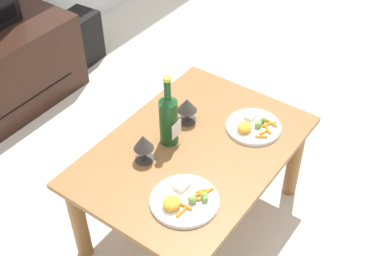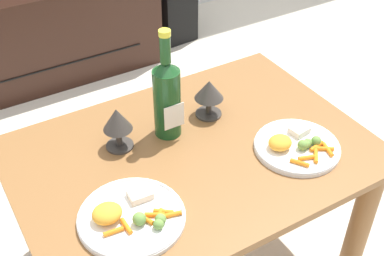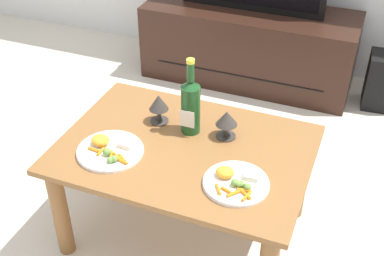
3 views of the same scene
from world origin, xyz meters
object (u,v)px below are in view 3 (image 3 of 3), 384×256
Objects in this scene: tv_stand at (249,45)px; dining_table at (185,164)px; dinner_plate_right at (235,182)px; dinner_plate_left at (110,150)px; floor_speaker at (383,81)px; goblet_left at (159,104)px; goblet_right at (227,120)px; wine_bottle at (191,104)px.

dining_table is at bearing -84.37° from tv_stand.
dinner_plate_left is at bearing 179.97° from dinner_plate_right.
dinner_plate_right is at bearing -110.75° from floor_speaker.
dinner_plate_left is at bearing -109.16° from goblet_left.
goblet_right is at bearing 115.21° from dinner_plate_right.
goblet_right is (-0.60, -1.32, 0.40)m from floor_speaker.
dining_table is 0.32m from dinner_plate_right.
tv_stand is at bearing 104.14° from dinner_plate_right.
goblet_left is 1.07× the size of goblet_right.
goblet_left is 0.30m from dinner_plate_left.
wine_bottle reaches higher than goblet_left.
dining_table is 3.78× the size of dinner_plate_left.
dining_table is at bearing -121.13° from floor_speaker.
goblet_left reaches higher than dinner_plate_left.
dinner_plate_right is (0.26, -0.14, 0.11)m from dining_table.
dinner_plate_left is (-0.40, -0.27, -0.07)m from goblet_right.
goblet_left is 0.50× the size of dinner_plate_left.
dinner_plate_right reaches higher than tv_stand.
tv_stand is at bearing 101.72° from goblet_right.
dinner_plate_right is at bearing -64.79° from goblet_right.
floor_speaker is at bearing 60.59° from wine_bottle.
floor_speaker is 1.50m from goblet_right.
dining_table is 0.25m from wine_bottle.
wine_bottle is 0.16m from goblet_left.
dining_table is at bearing -136.02° from goblet_right.
wine_bottle is at bearing -123.72° from floor_speaker.
goblet_left is at bearing 147.88° from dinner_plate_right.
tv_stand reaches higher than dining_table.
goblet_left is 0.31m from goblet_right.
dining_table is at bearing 151.25° from dinner_plate_right.
floor_speaker is 1.65m from goblet_left.
dining_table is at bearing 28.25° from dinner_plate_left.
dinner_plate_right is (0.28, -0.26, -0.12)m from wine_bottle.
tv_stand is at bearing 95.63° from dining_table.
dinner_plate_right is (-0.47, -1.59, 0.32)m from floor_speaker.
goblet_left reaches higher than dinner_plate_right.
tv_stand reaches higher than floor_speaker.
goblet_right is (0.15, 0.01, -0.05)m from wine_bottle.
goblet_right is at bearing 5.39° from wine_bottle.
tv_stand is at bearing 95.29° from wine_bottle.
wine_bottle reaches higher than dinner_plate_right.
tv_stand is 1.64m from dinner_plate_left.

